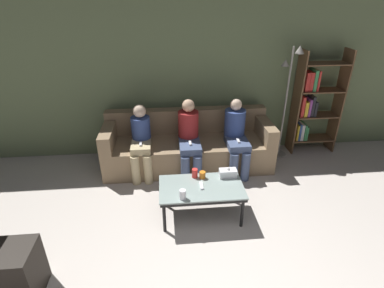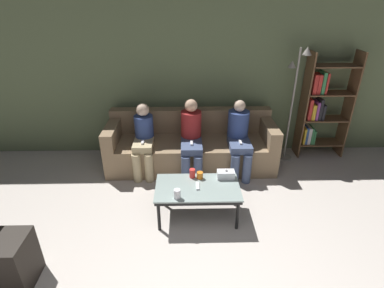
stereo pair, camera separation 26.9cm
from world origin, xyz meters
The scene contains 13 objects.
wall_back centered at (0.00, 3.47, 1.30)m, with size 12.00×0.06×2.60m.
couch centered at (0.00, 2.95, 0.32)m, with size 2.64×0.89×0.86m.
coffee_table centered at (0.05, 1.62, 0.40)m, with size 1.03×0.60×0.45m.
cup_near_left centered at (-0.19, 1.40, 0.51)m, with size 0.08×0.08×0.12m.
cup_near_right centered at (-0.01, 1.83, 0.51)m, with size 0.07×0.07×0.12m.
cup_far_center centered at (0.09, 1.80, 0.49)m, with size 0.08×0.08×0.09m.
tissue_box centered at (0.42, 1.81, 0.50)m, with size 0.22×0.12×0.13m.
game_remote centered at (0.05, 1.62, 0.46)m, with size 0.04×0.15×0.02m.
bookshelf centered at (2.14, 3.24, 0.88)m, with size 0.78×0.32×1.77m.
standing_lamp centered at (1.63, 3.10, 1.14)m, with size 0.31×0.26×1.86m.
seated_person_left_end centered at (-0.73, 2.72, 0.59)m, with size 0.31×0.62×1.09m.
seated_person_mid_left centered at (0.00, 2.71, 0.62)m, with size 0.31×0.72×1.15m.
seated_person_mid_right centered at (0.73, 2.72, 0.61)m, with size 0.32×0.70×1.14m.
Camera 2 is at (-0.08, -1.40, 2.57)m, focal length 28.00 mm.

